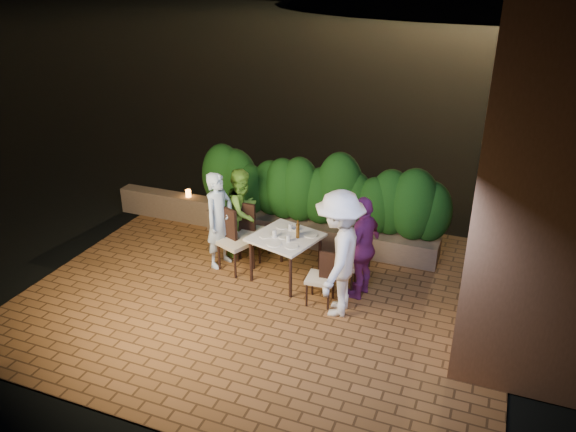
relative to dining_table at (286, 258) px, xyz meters
The scene contains 31 objects.
ground 1.05m from the dining_table, 96.30° to the right, with size 400.00×400.00×0.00m, color black.
terrace_floor 0.65m from the dining_table, 102.95° to the right, with size 7.00×6.00×0.15m, color brown.
building_wall 4.22m from the dining_table, 16.54° to the left, with size 1.60×5.00×5.00m, color brown.
window_pane 3.21m from the dining_table, 11.20° to the left, with size 0.08×1.00×1.40m, color black.
window_frame 3.20m from the dining_table, 11.24° to the left, with size 0.06×1.15×1.55m, color black.
planter 1.35m from the dining_table, 85.99° to the left, with size 4.20×0.55×0.40m, color brown.
hedge 1.46m from the dining_table, 85.99° to the left, with size 4.00×0.70×1.10m, color #123C10, non-canonical shape.
parapet 3.20m from the dining_table, 155.29° to the left, with size 2.20×0.30×0.50m, color brown.
hill 59.23m from the dining_table, 88.16° to the left, with size 52.00×40.00×22.00m, color black.
dining_table is the anchor object (origin of this frame).
plate_nw 0.49m from the dining_table, 159.69° to the right, with size 0.20×0.20×0.01m, color white.
plate_sw 0.51m from the dining_table, 121.75° to the left, with size 0.20×0.20×0.01m, color white.
plate_ne 0.52m from the dining_table, 53.34° to the right, with size 0.21×0.21×0.01m, color white.
plate_se 0.54m from the dining_table, 25.73° to the left, with size 0.21×0.21×0.01m, color white.
plate_centre 0.38m from the dining_table, 128.68° to the right, with size 0.21×0.21×0.01m, color white.
plate_front 0.49m from the dining_table, 101.63° to the right, with size 0.22×0.22×0.01m, color white.
glass_nw 0.47m from the dining_table, 147.44° to the right, with size 0.07×0.07×0.12m, color silver.
glass_sw 0.48m from the dining_table, 91.78° to the left, with size 0.06×0.06×0.11m, color silver.
glass_ne 0.46m from the dining_table, 56.24° to the right, with size 0.06×0.06×0.11m, color silver.
glass_se 0.47m from the dining_table, 33.21° to the left, with size 0.07×0.07×0.12m, color silver.
beer_bottle 0.56m from the dining_table, ahead, with size 0.06×0.06×0.29m, color #472B0B, non-canonical shape.
bowl 0.48m from the dining_table, 79.21° to the left, with size 0.15×0.15×0.04m, color white.
chair_left_front 0.87m from the dining_table, behind, with size 0.48×0.48×1.04m, color black, non-canonical shape.
chair_left_back 0.91m from the dining_table, 147.62° to the left, with size 0.44×0.44×0.96m, color black, non-canonical shape.
chair_right_front 0.85m from the dining_table, 31.58° to the right, with size 0.39×0.39×0.85m, color black, non-canonical shape.
chair_right_back 0.92m from the dining_table, ahead, with size 0.44×0.44×0.94m, color black, non-canonical shape.
diner_blue 1.25m from the dining_table, behind, with size 0.59×0.39×1.61m, color #C4E3FD.
diner_green 1.23m from the dining_table, 150.12° to the left, with size 0.73×0.57×1.51m, color #76BF3B.
diner_white 1.30m from the dining_table, 29.39° to the right, with size 1.20×0.69×1.86m, color white.
diner_purple 1.29m from the dining_table, ahead, with size 0.93×0.39×1.59m, color #7B2972.
parapet_lamp 2.87m from the dining_table, 152.18° to the left, with size 0.10×0.10×0.14m, color orange.
Camera 1 is at (2.97, -6.21, 4.64)m, focal length 35.00 mm.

